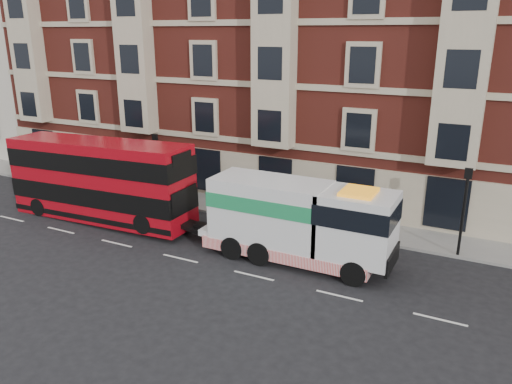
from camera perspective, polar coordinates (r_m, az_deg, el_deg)
ground at (r=24.68m, az=-8.64°, el=-7.52°), size 120.00×120.00×0.00m
sidewalk at (r=30.56m, az=-0.57°, el=-2.07°), size 90.00×3.00×0.15m
victorian_terrace at (r=35.38m, az=5.97°, el=17.07°), size 45.00×12.00×20.40m
lamp_post_west at (r=31.88m, az=-11.32°, el=3.31°), size 0.35×0.15×4.35m
lamp_post_east at (r=25.48m, az=22.70°, el=-1.44°), size 0.35×0.15×4.35m
double_decker_bus at (r=29.80m, az=-17.43°, el=1.43°), size 11.57×2.66×4.68m
tow_truck at (r=23.51m, az=4.51°, el=-3.25°), size 9.27×2.74×3.86m
box_van at (r=36.57m, az=-21.93°, el=1.94°), size 5.05×2.26×2.60m
pedestrian at (r=32.91m, az=-10.87°, el=0.63°), size 0.66×0.55×1.55m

